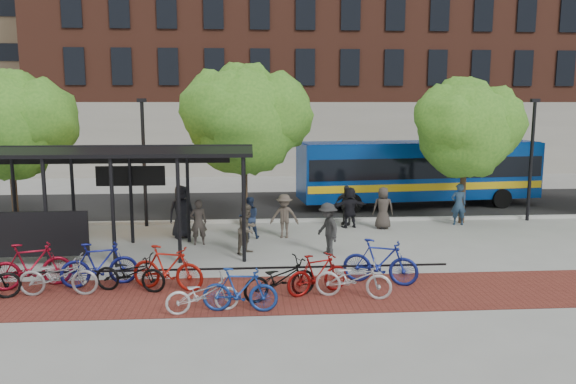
{
  "coord_description": "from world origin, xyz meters",
  "views": [
    {
      "loc": [
        -2.83,
        -19.05,
        4.95
      ],
      "look_at": [
        -1.35,
        1.96,
        1.6
      ],
      "focal_mm": 35.0,
      "sensor_mm": 36.0,
      "label": 1
    }
  ],
  "objects": [
    {
      "name": "bike_9",
      "position": [
        -1.07,
        -5.05,
        0.54
      ],
      "size": [
        1.86,
        1.2,
        1.08
      ],
      "primitive_type": "imported",
      "rotation": [
        0.0,
        0.0,
        1.99
      ],
      "color": "maroon",
      "rests_on": "ground"
    },
    {
      "name": "asphalt_street",
      "position": [
        0.0,
        8.0,
        0.01
      ],
      "size": [
        160.0,
        8.0,
        0.01
      ],
      "primitive_type": "cube",
      "color": "black",
      "rests_on": "ground"
    },
    {
      "name": "bike_8",
      "position": [
        -2.07,
        -5.35,
        0.53
      ],
      "size": [
        2.12,
        1.43,
        1.05
      ],
      "primitive_type": "imported",
      "rotation": [
        0.0,
        0.0,
        1.97
      ],
      "color": "black",
      "rests_on": "ground"
    },
    {
      "name": "bike_5",
      "position": [
        -5.01,
        -4.44,
        0.61
      ],
      "size": [
        2.1,
        1.15,
        1.21
      ],
      "primitive_type": "imported",
      "rotation": [
        0.0,
        0.0,
        1.26
      ],
      "color": "maroon",
      "rests_on": "ground"
    },
    {
      "name": "bike_2",
      "position": [
        -7.78,
        -4.69,
        0.53
      ],
      "size": [
        2.03,
        0.73,
        1.06
      ],
      "primitive_type": "imported",
      "rotation": [
        0.0,
        0.0,
        1.56
      ],
      "color": "gray",
      "rests_on": "ground"
    },
    {
      "name": "bike_4",
      "position": [
        -5.99,
        -4.5,
        0.51
      ],
      "size": [
        2.03,
        1.06,
        1.01
      ],
      "primitive_type": "imported",
      "rotation": [
        0.0,
        0.0,
        1.36
      ],
      "color": "black",
      "rests_on": "ground"
    },
    {
      "name": "bus",
      "position": [
        5.34,
        7.28,
        1.79
      ],
      "size": [
        11.76,
        3.72,
        3.12
      ],
      "rotation": [
        0.0,
        0.0,
        0.1
      ],
      "color": "navy",
      "rests_on": "ground"
    },
    {
      "name": "bike_7",
      "position": [
        -3.07,
        -6.18,
        0.55
      ],
      "size": [
        1.86,
        0.71,
        1.09
      ],
      "primitive_type": "imported",
      "rotation": [
        0.0,
        0.0,
        1.46
      ],
      "color": "navy",
      "rests_on": "ground"
    },
    {
      "name": "bike_6",
      "position": [
        -3.96,
        -6.17,
        0.46
      ],
      "size": [
        1.84,
        0.96,
        0.92
      ],
      "primitive_type": "imported",
      "rotation": [
        0.0,
        0.0,
        1.78
      ],
      "color": "#BABBBD",
      "rests_on": "ground"
    },
    {
      "name": "building_brick",
      "position": [
        10.0,
        26.0,
        10.0
      ],
      "size": [
        55.0,
        14.0,
        20.0
      ],
      "primitive_type": "cube",
      "color": "brown",
      "rests_on": "ground"
    },
    {
      "name": "tree_b",
      "position": [
        -2.9,
        3.35,
        4.46
      ],
      "size": [
        5.15,
        4.2,
        6.47
      ],
      "color": "#382619",
      "rests_on": "ground"
    },
    {
      "name": "bike_rack_rail",
      "position": [
        -3.3,
        -4.1,
        0.0
      ],
      "size": [
        12.0,
        0.05,
        0.95
      ],
      "primitive_type": "cube",
      "color": "black",
      "rests_on": "ground"
    },
    {
      "name": "pedestrian_0",
      "position": [
        -5.32,
        1.47,
        0.98
      ],
      "size": [
        1.13,
        0.96,
        1.97
      ],
      "primitive_type": "imported",
      "rotation": [
        0.0,
        0.0,
        0.42
      ],
      "color": "black",
      "rests_on": "ground"
    },
    {
      "name": "bike_3",
      "position": [
        -6.91,
        -4.0,
        0.61
      ],
      "size": [
        2.12,
        1.08,
        1.23
      ],
      "primitive_type": "imported",
      "rotation": [
        0.0,
        0.0,
        1.83
      ],
      "color": "navy",
      "rests_on": "ground"
    },
    {
      "name": "pedestrian_5",
      "position": [
        1.18,
        2.78,
        0.82
      ],
      "size": [
        1.59,
        0.81,
        1.64
      ],
      "primitive_type": "imported",
      "rotation": [
        0.0,
        0.0,
        3.36
      ],
      "color": "black",
      "rests_on": "ground"
    },
    {
      "name": "pedestrian_6",
      "position": [
        2.47,
        2.47,
        0.84
      ],
      "size": [
        0.88,
        0.64,
        1.67
      ],
      "primitive_type": "imported",
      "rotation": [
        0.0,
        0.0,
        3.01
      ],
      "color": "#3A332E",
      "rests_on": "ground"
    },
    {
      "name": "ground",
      "position": [
        0.0,
        0.0,
        0.0
      ],
      "size": [
        160.0,
        160.0,
        0.0
      ],
      "primitive_type": "plane",
      "color": "#9E9E99",
      "rests_on": "ground"
    },
    {
      "name": "brick_strip",
      "position": [
        -2.0,
        -5.0,
        0.0
      ],
      "size": [
        24.0,
        3.0,
        0.01
      ],
      "primitive_type": "cube",
      "color": "maroon",
      "rests_on": "ground"
    },
    {
      "name": "building_tower",
      "position": [
        -16.0,
        40.0,
        15.0
      ],
      "size": [
        22.0,
        22.0,
        30.0
      ],
      "primitive_type": "cube",
      "color": "#7A664C",
      "rests_on": "ground"
    },
    {
      "name": "pedestrian_2",
      "position": [
        -2.83,
        1.24,
        0.77
      ],
      "size": [
        0.82,
        0.67,
        1.55
      ],
      "primitive_type": "imported",
      "rotation": [
        0.0,
        0.0,
        3.26
      ],
      "color": "#202D4B",
      "rests_on": "ground"
    },
    {
      "name": "curb",
      "position": [
        0.0,
        4.0,
        0.06
      ],
      "size": [
        160.0,
        0.25,
        0.12
      ],
      "primitive_type": "cube",
      "color": "#B7B7B2",
      "rests_on": "ground"
    },
    {
      "name": "pedestrian_8",
      "position": [
        -2.89,
        -0.89,
        0.84
      ],
      "size": [
        1.0,
        1.03,
        1.67
      ],
      "primitive_type": "imported",
      "rotation": [
        0.0,
        0.0,
        0.89
      ],
      "color": "#51483C",
      "rests_on": "ground"
    },
    {
      "name": "lamp_post_left",
      "position": [
        -7.0,
        3.6,
        2.75
      ],
      "size": [
        0.35,
        0.2,
        5.12
      ],
      "color": "black",
      "rests_on": "ground"
    },
    {
      "name": "bike_11",
      "position": [
        0.75,
        -4.34,
        0.63
      ],
      "size": [
        2.16,
        1.34,
        1.26
      ],
      "primitive_type": "imported",
      "rotation": [
        0.0,
        0.0,
        1.18
      ],
      "color": "navy",
      "rests_on": "ground"
    },
    {
      "name": "tree_a",
      "position": [
        -11.91,
        3.35,
        4.24
      ],
      "size": [
        4.9,
        4.0,
        6.18
      ],
      "color": "#382619",
      "rests_on": "ground"
    },
    {
      "name": "pedestrian_3",
      "position": [
        -1.53,
        1.23,
        0.82
      ],
      "size": [
        1.14,
        0.76,
        1.63
      ],
      "primitive_type": "imported",
      "rotation": [
        0.0,
        0.0,
        -0.16
      ],
      "color": "#4E443A",
      "rests_on": "ground"
    },
    {
      "name": "pedestrian_9",
      "position": [
        -0.26,
        -1.18,
        0.86
      ],
      "size": [
        1.0,
        1.27,
        1.72
      ],
      "primitive_type": "imported",
      "rotation": [
        0.0,
        0.0,
        5.08
      ],
      "color": "#2A2A2A",
      "rests_on": "ground"
    },
    {
      "name": "lamp_post_right",
      "position": [
        9.0,
        3.6,
        2.75
      ],
      "size": [
        0.35,
        0.2,
        5.12
      ],
      "color": "black",
      "rests_on": "ground"
    },
    {
      "name": "tree_c",
      "position": [
        6.09,
        3.35,
        4.05
      ],
      "size": [
        4.66,
        3.8,
        5.92
      ],
      "color": "#382619",
      "rests_on": "ground"
    },
    {
      "name": "pedestrian_1",
      "position": [
        -4.61,
        0.4,
        0.81
      ],
      "size": [
        0.64,
        0.47,
        1.62
      ],
      "primitive_type": "imported",
      "rotation": [
        0.0,
        0.0,
        3.29
      ],
      "color": "#38322D",
      "rests_on": "ground"
    },
    {
      "name": "bike_10",
      "position": [
        -0.19,
        -5.4,
        0.52
      ],
      "size": [
        2.08,
        1.19,
        1.03
      ],
      "primitive_type": "imported",
      "rotation": [
        0.0,
        0.0,
        1.3
      ],
      "color": "#BBBBBE",
      "rests_on": "ground"
    },
    {
      "name": "pedestrian_7",
      "position": [
        5.72,
        2.95,
        0.86
      ],
      "size": [
        0.65,
        0.45,
        1.72
      ],
      "primitive_type": "imported",
      "rotation": [
        0.0,
        0.0,
        3.07
      ],
      "color": "#223850",
      "rests_on": "ground"
    },
    {
      "name": "bus_shelter",
      "position": [
        -8.13,
        -0.48,
        3.0
      ],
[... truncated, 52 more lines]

